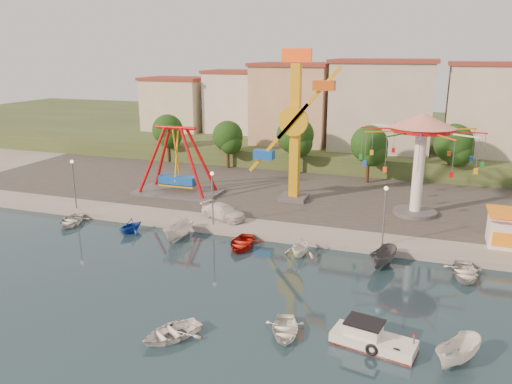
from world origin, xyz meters
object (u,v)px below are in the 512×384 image
at_px(kamikaze_tower, 298,131).
at_px(skiff, 458,353).
at_px(pirate_ship_ride, 177,162).
at_px(cabin_motorboat, 371,340).
at_px(rowboat_a, 285,329).
at_px(wave_swinger, 421,141).
at_px(van, 223,212).

height_order(kamikaze_tower, skiff, kamikaze_tower).
bearing_deg(pirate_ship_ride, cabin_motorboat, -43.42).
height_order(cabin_motorboat, rowboat_a, cabin_motorboat).
bearing_deg(rowboat_a, kamikaze_tower, 88.15).
relative_size(wave_swinger, rowboat_a, 3.36).
bearing_deg(pirate_ship_ride, van, -37.97).
bearing_deg(skiff, cabin_motorboat, -150.17).
xyz_separation_m(wave_swinger, skiff, (3.31, -25.17, -7.45)).
xyz_separation_m(kamikaze_tower, cabin_motorboat, (11.38, -25.65, -8.03)).
bearing_deg(cabin_motorboat, pirate_ship_ride, 147.17).
bearing_deg(rowboat_a, cabin_motorboat, -10.85).
distance_m(cabin_motorboat, van, 23.94).
bearing_deg(kamikaze_tower, wave_swinger, -2.91).
bearing_deg(kamikaze_tower, rowboat_a, -76.59).
bearing_deg(rowboat_a, pirate_ship_ride, 114.35).
height_order(wave_swinger, van, wave_swinger).
relative_size(pirate_ship_ride, kamikaze_tower, 0.61).
height_order(wave_swinger, cabin_motorboat, wave_swinger).
distance_m(wave_swinger, van, 20.85).
bearing_deg(van, kamikaze_tower, -10.80).
relative_size(kamikaze_tower, rowboat_a, 4.78).
distance_m(kamikaze_tower, skiff, 31.40).
distance_m(kamikaze_tower, van, 12.27).
xyz_separation_m(pirate_ship_ride, skiff, (30.06, -24.13, -3.65)).
relative_size(skiff, van, 0.77).
distance_m(kamikaze_tower, rowboat_a, 27.99).
relative_size(kamikaze_tower, cabin_motorboat, 3.23).
xyz_separation_m(cabin_motorboat, skiff, (4.73, -0.17, 0.29)).
height_order(wave_swinger, skiff, wave_swinger).
relative_size(cabin_motorboat, van, 1.02).
height_order(pirate_ship_ride, wave_swinger, wave_swinger).
height_order(pirate_ship_ride, van, pirate_ship_ride).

